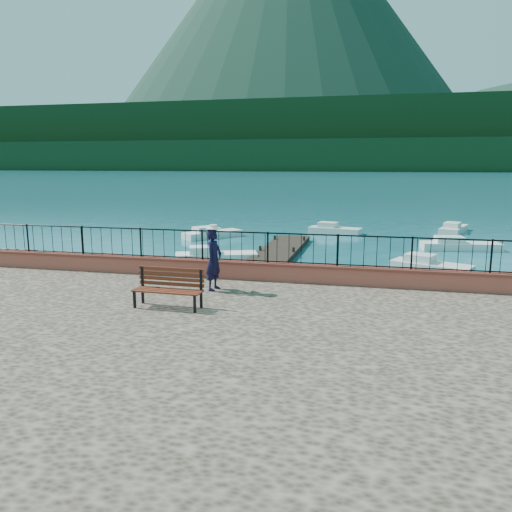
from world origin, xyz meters
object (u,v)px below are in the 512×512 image
at_px(park_bench, 168,296).
at_px(boat_1, 431,263).
at_px(boat_4, 335,228).
at_px(person, 214,260).
at_px(boat_5, 454,227).
at_px(boat_0, 216,253).
at_px(boat_2, 461,243).
at_px(boat_3, 213,232).

distance_m(park_bench, boat_1, 14.21).
xyz_separation_m(park_bench, boat_4, (2.50, 23.56, -1.10)).
bearing_deg(person, boat_5, -15.10).
height_order(park_bench, boat_0, park_bench).
relative_size(boat_0, boat_5, 1.06).
bearing_deg(boat_5, boat_0, 155.64).
distance_m(person, boat_0, 10.61).
height_order(boat_0, boat_4, same).
height_order(person, boat_4, person).
bearing_deg(boat_4, boat_2, -22.22).
xyz_separation_m(person, boat_1, (7.18, 9.82, -1.72)).
bearing_deg(boat_1, boat_4, 138.74).
bearing_deg(boat_2, boat_3, 167.12).
height_order(person, boat_5, person).
relative_size(person, boat_5, 0.47).
relative_size(boat_0, boat_1, 1.16).
xyz_separation_m(boat_0, boat_5, (13.31, 14.11, 0.00)).
relative_size(park_bench, boat_0, 0.45).
relative_size(boat_3, boat_4, 1.11).
distance_m(boat_0, boat_5, 19.40).
distance_m(person, boat_5, 26.20).
bearing_deg(park_bench, boat_4, 85.01).
distance_m(boat_2, boat_4, 9.13).
relative_size(boat_2, boat_4, 1.20).
height_order(park_bench, person, person).
bearing_deg(boat_2, person, -127.90).
height_order(boat_3, boat_5, same).
xyz_separation_m(boat_2, boat_3, (-15.35, 1.33, 0.00)).
bearing_deg(boat_4, park_bench, -83.92).
distance_m(park_bench, boat_4, 23.72).
distance_m(boat_1, boat_4, 12.85).
bearing_deg(boat_0, boat_3, 89.42).
bearing_deg(boat_1, boat_0, -156.36).
bearing_deg(boat_3, boat_2, -54.18).
height_order(park_bench, boat_3, park_bench).
bearing_deg(boat_2, boat_4, 137.71).
bearing_deg(park_bench, boat_1, 57.79).
relative_size(park_bench, person, 1.00).
relative_size(person, boat_4, 0.51).
distance_m(boat_0, boat_4, 12.62).
relative_size(boat_1, boat_5, 0.91).
bearing_deg(boat_1, boat_5, 102.76).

